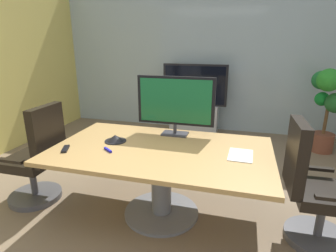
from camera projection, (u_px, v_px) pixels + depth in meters
The scene contains 12 objects.
ground_plane at pixel (147, 223), 2.67m from camera, with size 7.50×7.50×0.00m, color #7A664C.
wall_back_glass_partition at pixel (203, 54), 5.22m from camera, with size 5.68×0.10×2.94m, color #9EB2B7.
conference_table at pixel (161, 164), 2.66m from camera, with size 2.08×1.22×0.72m.
office_chair_left at pixel (38, 162), 2.93m from camera, with size 0.60×0.57×1.09m.
office_chair_right at pixel (313, 194), 2.33m from camera, with size 0.60×0.58×1.09m.
tv_monitor at pixel (175, 102), 2.90m from camera, with size 0.84×0.18×0.64m.
wall_display_unit at pixel (194, 110), 5.21m from camera, with size 1.20×0.36×1.31m.
potted_plant at pixel (330, 101), 4.14m from camera, with size 0.65×0.67×1.33m.
conference_phone at pixel (115, 139), 2.78m from camera, with size 0.22×0.22×0.07m.
remote_control at pixel (65, 149), 2.57m from camera, with size 0.05×0.17×0.02m, color black.
whiteboard_marker at pixel (108, 150), 2.55m from camera, with size 0.13×0.02×0.02m, color #1919A5.
paper_notepad at pixel (241, 155), 2.44m from camera, with size 0.21×0.30×0.01m, color white.
Camera 1 is at (0.81, -2.12, 1.71)m, focal length 29.05 mm.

